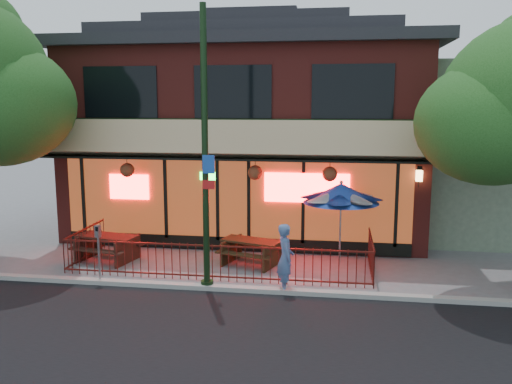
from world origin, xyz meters
TOP-DOWN VIEW (x-y plane):
  - ground at (0.00, 0.00)m, footprint 80.00×80.00m
  - curb at (0.00, -0.50)m, footprint 80.00×0.25m
  - restaurant_building at (0.00, 7.11)m, footprint 12.96×9.49m
  - neighbor_building at (9.00, 7.70)m, footprint 6.00×7.00m
  - patio_fence at (0.00, 0.50)m, footprint 8.44×2.62m
  - street_light at (0.00, -0.40)m, footprint 0.43×0.32m
  - picnic_table_left at (-3.52, 1.55)m, footprint 2.05×1.72m
  - picnic_table_right at (0.80, 1.80)m, footprint 2.04×1.77m
  - patio_umbrella at (3.34, 2.17)m, footprint 2.17×2.17m
  - pedestrian at (2.00, -0.35)m, footprint 0.59×0.73m
  - parking_meter_near at (-2.89, -0.40)m, footprint 0.17×0.15m

SIDE VIEW (x-z plane):
  - ground at x=0.00m, z-range 0.00..0.00m
  - curb at x=0.00m, z-range 0.00..0.12m
  - picnic_table_right at x=0.80m, z-range 0.12..0.85m
  - picnic_table_left at x=-3.52m, z-range 0.12..0.89m
  - patio_fence at x=0.00m, z-range 0.13..1.13m
  - pedestrian at x=2.00m, z-range 0.00..1.74m
  - parking_meter_near at x=-2.89m, z-range 0.27..1.82m
  - patio_umbrella at x=3.34m, z-range 0.88..3.36m
  - neighbor_building at x=9.00m, z-range 0.00..6.00m
  - street_light at x=0.00m, z-range -0.35..6.65m
  - restaurant_building at x=0.00m, z-range 0.10..8.15m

